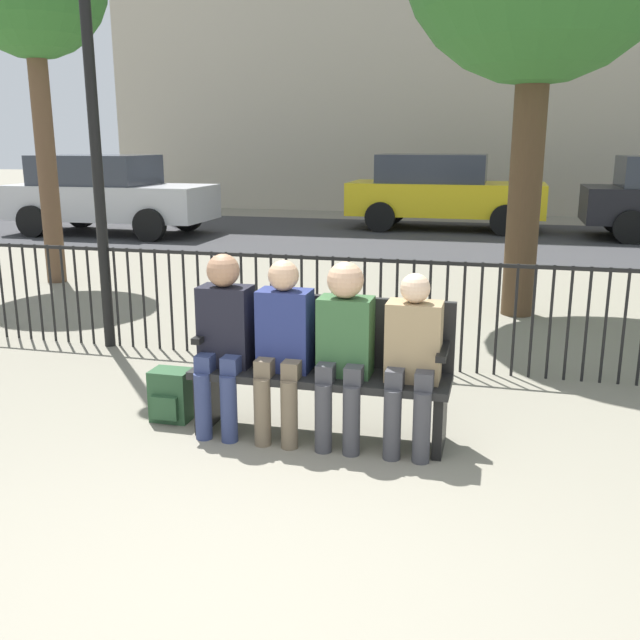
{
  "coord_description": "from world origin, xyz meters",
  "views": [
    {
      "loc": [
        1.1,
        -2.44,
        1.92
      ],
      "look_at": [
        0.0,
        1.83,
        0.8
      ],
      "focal_mm": 40.0,
      "sensor_mm": 36.0,
      "label": 1
    }
  ],
  "objects_px": {
    "seated_person_2": "(344,342)",
    "seated_person_1": "(283,341)",
    "park_bench": "(323,362)",
    "seated_person_0": "(224,334)",
    "parked_car_2": "(107,193)",
    "lamp_post": "(88,44)",
    "parked_car_0": "(442,191)",
    "backpack": "(171,396)",
    "seated_person_3": "(412,354)"
  },
  "relations": [
    {
      "from": "seated_person_0",
      "to": "seated_person_1",
      "type": "bearing_deg",
      "value": -0.19
    },
    {
      "from": "seated_person_1",
      "to": "lamp_post",
      "type": "bearing_deg",
      "value": 143.88
    },
    {
      "from": "seated_person_0",
      "to": "parked_car_2",
      "type": "xyz_separation_m",
      "value": [
        -6.28,
        9.2,
        0.16
      ]
    },
    {
      "from": "park_bench",
      "to": "lamp_post",
      "type": "bearing_deg",
      "value": 148.66
    },
    {
      "from": "lamp_post",
      "to": "parked_car_0",
      "type": "relative_size",
      "value": 1.0
    },
    {
      "from": "seated_person_2",
      "to": "parked_car_2",
      "type": "xyz_separation_m",
      "value": [
        -7.1,
        9.2,
        0.17
      ]
    },
    {
      "from": "park_bench",
      "to": "parked_car_0",
      "type": "distance_m",
      "value": 11.65
    },
    {
      "from": "park_bench",
      "to": "parked_car_2",
      "type": "height_order",
      "value": "parked_car_2"
    },
    {
      "from": "seated_person_3",
      "to": "parked_car_2",
      "type": "bearing_deg",
      "value": 129.28
    },
    {
      "from": "seated_person_2",
      "to": "seated_person_1",
      "type": "bearing_deg",
      "value": -179.92
    },
    {
      "from": "backpack",
      "to": "parked_car_2",
      "type": "relative_size",
      "value": 0.09
    },
    {
      "from": "seated_person_3",
      "to": "backpack",
      "type": "relative_size",
      "value": 3.11
    },
    {
      "from": "backpack",
      "to": "parked_car_0",
      "type": "height_order",
      "value": "parked_car_0"
    },
    {
      "from": "seated_person_0",
      "to": "backpack",
      "type": "relative_size",
      "value": 3.31
    },
    {
      "from": "park_bench",
      "to": "lamp_post",
      "type": "height_order",
      "value": "lamp_post"
    },
    {
      "from": "seated_person_2",
      "to": "seated_person_3",
      "type": "xyz_separation_m",
      "value": [
        0.44,
        -0.0,
        -0.05
      ]
    },
    {
      "from": "seated_person_0",
      "to": "lamp_post",
      "type": "relative_size",
      "value": 0.29
    },
    {
      "from": "seated_person_3",
      "to": "parked_car_2",
      "type": "xyz_separation_m",
      "value": [
        -7.53,
        9.21,
        0.21
      ]
    },
    {
      "from": "seated_person_0",
      "to": "seated_person_3",
      "type": "distance_m",
      "value": 1.25
    },
    {
      "from": "lamp_post",
      "to": "seated_person_1",
      "type": "bearing_deg",
      "value": -36.12
    },
    {
      "from": "seated_person_3",
      "to": "seated_person_2",
      "type": "bearing_deg",
      "value": 179.55
    },
    {
      "from": "seated_person_3",
      "to": "seated_person_1",
      "type": "bearing_deg",
      "value": 179.81
    },
    {
      "from": "backpack",
      "to": "parked_car_0",
      "type": "distance_m",
      "value": 11.75
    },
    {
      "from": "seated_person_2",
      "to": "seated_person_3",
      "type": "bearing_deg",
      "value": -0.45
    },
    {
      "from": "seated_person_0",
      "to": "parked_car_2",
      "type": "relative_size",
      "value": 0.29
    },
    {
      "from": "parked_car_2",
      "to": "seated_person_0",
      "type": "bearing_deg",
      "value": -55.68
    },
    {
      "from": "parked_car_2",
      "to": "seated_person_1",
      "type": "bearing_deg",
      "value": -53.98
    },
    {
      "from": "park_bench",
      "to": "lamp_post",
      "type": "xyz_separation_m",
      "value": [
        -2.49,
        1.52,
        2.23
      ]
    },
    {
      "from": "seated_person_2",
      "to": "backpack",
      "type": "relative_size",
      "value": 3.26
    },
    {
      "from": "seated_person_2",
      "to": "parked_car_2",
      "type": "height_order",
      "value": "parked_car_2"
    },
    {
      "from": "parked_car_2",
      "to": "park_bench",
      "type": "bearing_deg",
      "value": -52.65
    },
    {
      "from": "seated_person_2",
      "to": "backpack",
      "type": "xyz_separation_m",
      "value": [
        -1.25,
        0.07,
        -0.5
      ]
    },
    {
      "from": "seated_person_2",
      "to": "lamp_post",
      "type": "distance_m",
      "value": 3.74
    },
    {
      "from": "seated_person_0",
      "to": "parked_car_2",
      "type": "bearing_deg",
      "value": 124.32
    },
    {
      "from": "seated_person_2",
      "to": "lamp_post",
      "type": "relative_size",
      "value": 0.28
    },
    {
      "from": "lamp_post",
      "to": "parked_car_2",
      "type": "xyz_separation_m",
      "value": [
        -4.43,
        7.56,
        -1.88
      ]
    },
    {
      "from": "park_bench",
      "to": "seated_person_2",
      "type": "distance_m",
      "value": 0.28
    },
    {
      "from": "seated_person_3",
      "to": "lamp_post",
      "type": "xyz_separation_m",
      "value": [
        -3.1,
        1.65,
        2.09
      ]
    },
    {
      "from": "park_bench",
      "to": "seated_person_1",
      "type": "xyz_separation_m",
      "value": [
        -0.23,
        -0.13,
        0.17
      ]
    },
    {
      "from": "park_bench",
      "to": "parked_car_0",
      "type": "xyz_separation_m",
      "value": [
        -0.24,
        11.64,
        0.35
      ]
    },
    {
      "from": "seated_person_0",
      "to": "backpack",
      "type": "bearing_deg",
      "value": 170.54
    },
    {
      "from": "lamp_post",
      "to": "park_bench",
      "type": "bearing_deg",
      "value": -31.34
    },
    {
      "from": "park_bench",
      "to": "seated_person_2",
      "type": "relative_size",
      "value": 1.43
    },
    {
      "from": "park_bench",
      "to": "parked_car_0",
      "type": "height_order",
      "value": "parked_car_0"
    },
    {
      "from": "park_bench",
      "to": "seated_person_2",
      "type": "bearing_deg",
      "value": -37.44
    },
    {
      "from": "backpack",
      "to": "lamp_post",
      "type": "relative_size",
      "value": 0.09
    },
    {
      "from": "parked_car_2",
      "to": "parked_car_0",
      "type": "bearing_deg",
      "value": 21.01
    },
    {
      "from": "park_bench",
      "to": "seated_person_0",
      "type": "distance_m",
      "value": 0.68
    },
    {
      "from": "park_bench",
      "to": "parked_car_2",
      "type": "bearing_deg",
      "value": 127.35
    },
    {
      "from": "seated_person_1",
      "to": "seated_person_3",
      "type": "bearing_deg",
      "value": -0.19
    }
  ]
}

